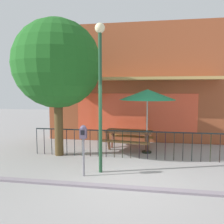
% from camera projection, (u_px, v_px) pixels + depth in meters
% --- Properties ---
extents(ground, '(40.00, 40.00, 0.00)m').
position_uv_depth(ground, '(124.00, 181.00, 5.95)').
color(ground, gray).
extents(pub_storefront, '(8.28, 1.32, 5.33)m').
position_uv_depth(pub_storefront, '(136.00, 84.00, 10.45)').
color(pub_storefront, brown).
rests_on(pub_storefront, ground).
extents(patio_fence_front, '(6.98, 0.04, 0.97)m').
position_uv_depth(patio_fence_front, '(131.00, 139.00, 7.88)').
color(patio_fence_front, black).
rests_on(patio_fence_front, ground).
extents(picnic_table_left, '(1.97, 1.59, 0.79)m').
position_uv_depth(picnic_table_left, '(129.00, 135.00, 8.98)').
color(picnic_table_left, brown).
rests_on(picnic_table_left, ground).
extents(patio_umbrella, '(2.09, 2.09, 2.39)m').
position_uv_depth(patio_umbrella, '(147.00, 95.00, 8.45)').
color(patio_umbrella, black).
rests_on(patio_umbrella, ground).
extents(parking_meter_near, '(0.18, 0.17, 1.42)m').
position_uv_depth(parking_meter_near, '(83.00, 137.00, 6.21)').
color(parking_meter_near, slate).
rests_on(parking_meter_near, ground).
extents(street_tree, '(3.09, 3.09, 4.82)m').
position_uv_depth(street_tree, '(57.00, 64.00, 8.02)').
color(street_tree, '#4C3A1E').
rests_on(street_tree, ground).
extents(street_lamp, '(0.28, 0.28, 4.18)m').
position_uv_depth(street_lamp, '(100.00, 78.00, 6.34)').
color(street_lamp, '#1E462B').
rests_on(street_lamp, ground).
extents(curb_edge, '(11.60, 0.20, 0.11)m').
position_uv_depth(curb_edge, '(122.00, 189.00, 5.51)').
color(curb_edge, gray).
rests_on(curb_edge, ground).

